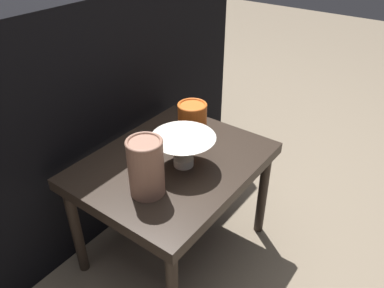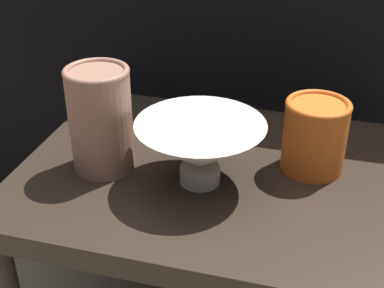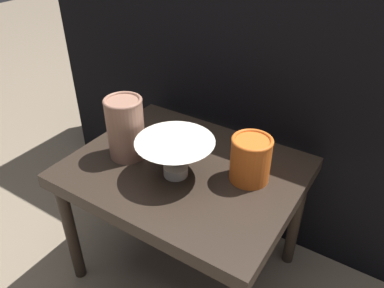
{
  "view_description": "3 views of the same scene",
  "coord_description": "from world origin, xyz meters",
  "views": [
    {
      "loc": [
        -0.78,
        -0.65,
        1.14
      ],
      "look_at": [
        0.02,
        -0.06,
        0.49
      ],
      "focal_mm": 35.0,
      "sensor_mm": 36.0,
      "label": 1
    },
    {
      "loc": [
        0.18,
        -0.75,
        0.91
      ],
      "look_at": [
        -0.01,
        -0.06,
        0.5
      ],
      "focal_mm": 50.0,
      "sensor_mm": 36.0,
      "label": 2
    },
    {
      "loc": [
        0.47,
        -0.69,
        1.04
      ],
      "look_at": [
        0.04,
        -0.02,
        0.52
      ],
      "focal_mm": 35.0,
      "sensor_mm": 36.0,
      "label": 3
    }
  ],
  "objects": [
    {
      "name": "table",
      "position": [
        0.0,
        0.0,
        0.37
      ],
      "size": [
        0.62,
        0.5,
        0.42
      ],
      "color": "#2D231C",
      "rests_on": "ground_plane"
    },
    {
      "name": "bowl",
      "position": [
        0.0,
        -0.04,
        0.48
      ],
      "size": [
        0.21,
        0.21,
        0.11
      ],
      "color": "silver",
      "rests_on": "table"
    },
    {
      "name": "vase_textured_left",
      "position": [
        -0.17,
        -0.04,
        0.51
      ],
      "size": [
        0.11,
        0.11,
        0.18
      ],
      "color": "#996B56",
      "rests_on": "table"
    },
    {
      "name": "vase_colorful_right",
      "position": [
        0.17,
        0.05,
        0.48
      ],
      "size": [
        0.11,
        0.11,
        0.12
      ],
      "color": "orange",
      "rests_on": "table"
    },
    {
      "name": "couch_backdrop",
      "position": [
        0.0,
        0.54,
        0.45
      ],
      "size": [
        1.55,
        0.5,
        0.89
      ],
      "color": "black",
      "rests_on": "ground_plane"
    }
  ]
}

